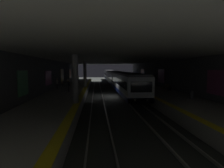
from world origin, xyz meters
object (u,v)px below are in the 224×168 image
Objects in this scene: person_boarding at (57,83)px; pillar_near at (75,79)px; person_walking_mid at (78,79)px; backpack_on_floor at (69,85)px; bench_right_mid at (68,81)px; pillar_far at (85,74)px; trash_bin at (191,95)px; suitcase_rolling at (170,88)px; person_standing_far at (74,80)px; bench_right_near at (63,83)px; person_waiting_near at (69,86)px; bench_left_mid at (144,80)px; bench_left_near at (166,86)px; metro_train at (115,77)px.

pillar_near is at bearing -160.71° from person_boarding.
person_walking_mid is 5.77m from backpack_on_floor.
bench_right_mid reaches higher than backpack_on_floor.
pillar_far is 18.32m from trash_bin.
suitcase_rolling is 18.02m from backpack_on_floor.
person_standing_far is at bearing 38.83° from trash_bin.
person_walking_mid reaches higher than bench_right_near.
pillar_far is 7.07m from person_waiting_near.
bench_right_near is 1.05× the size of person_waiting_near.
pillar_near and pillar_far have the same top height.
pillar_far is at bearing -15.48° from person_waiting_near.
person_boarding is (-11.86, 16.99, 0.42)m from bench_left_mid.
person_waiting_near is 0.96× the size of person_walking_mid.
pillar_near is 2.70× the size of person_walking_mid.
backpack_on_floor is (-6.23, 15.94, -0.32)m from bench_left_mid.
pillar_far is at bearing -116.18° from bench_right_near.
bench_left_near reaches higher than backpack_on_floor.
metro_train is (28.43, -6.55, -1.30)m from pillar_near.
bench_left_mid is 14.82m from suitcase_rolling.
person_waiting_near is 9.13m from backpack_on_floor.
bench_right_near is (-6.53, 17.07, 0.00)m from bench_left_mid.
suitcase_rolling reaches higher than bench_left_near.
trash_bin reaches higher than backpack_on_floor.
person_waiting_near is at bearing 12.52° from pillar_near.
person_boarding is at bearing 168.95° from person_walking_mid.
suitcase_rolling is at bearing -88.26° from person_waiting_near.
backpack_on_floor is (0.29, -1.13, -0.32)m from bench_right_near.
backpack_on_floor is (8.58, 15.84, -0.11)m from suitcase_rolling.
bench_right_mid is (-0.52, 17.07, 0.00)m from bench_left_mid.
bench_right_mid is (12.71, 17.07, 0.00)m from bench_left_near.
bench_right_mid is at bearing 116.60° from metro_train.
bench_left_near is at bearing 180.00° from bench_left_mid.
person_boarding is at bearing -179.58° from bench_right_mid.
person_standing_far reaches higher than trash_bin.
pillar_near reaches higher than person_standing_far.
metro_train is at bearing -57.07° from person_walking_mid.
bench_left_mid is 1.85× the size of suitcase_rolling.
metro_train is 21.80m from person_waiting_near.
bench_right_near is at bearing 104.63° from backpack_on_floor.
pillar_near is 2.82× the size of person_waiting_near.
trash_bin is (-15.64, -16.33, -0.10)m from bench_right_near.
bench_right_mid is 11.35m from person_boarding.
metro_train reaches higher than trash_bin.
pillar_near is at bearing -170.01° from backpack_on_floor.
bench_left_mid is 21.21m from person_waiting_near.
person_walking_mid reaches higher than bench_left_mid.
bench_right_near is at bearing 68.55° from bench_left_near.
person_waiting_near is at bearing 164.52° from pillar_far.
suitcase_rolling is (-19.67, -6.24, -0.66)m from metro_train.
person_walking_mid is at bearing -21.10° from bench_right_near.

